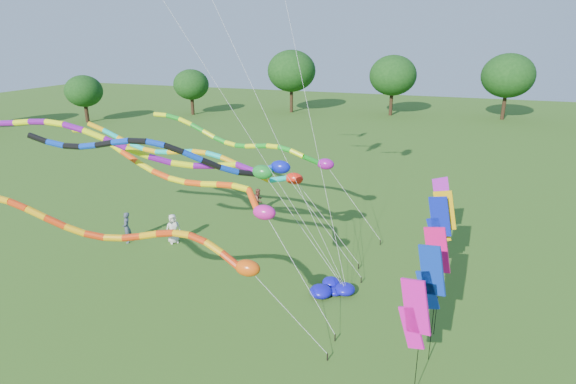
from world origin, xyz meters
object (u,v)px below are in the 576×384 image
(person_b, at_px, (127,228))
(person_c, at_px, (258,200))
(tube_kite_orange, at_px, (181,175))
(blue_nylon_heap, at_px, (341,292))
(person_a, at_px, (173,229))
(tube_kite_red, at_px, (157,242))

(person_b, bearing_deg, person_c, 110.40)
(tube_kite_orange, height_order, blue_nylon_heap, tube_kite_orange)
(person_a, bearing_deg, blue_nylon_heap, -61.98)
(person_c, bearing_deg, blue_nylon_heap, -134.02)
(tube_kite_orange, distance_m, person_b, 7.72)
(person_a, xyz_separation_m, person_b, (-2.51, -0.81, 0.04))
(blue_nylon_heap, distance_m, person_b, 13.01)
(tube_kite_orange, height_order, person_c, tube_kite_orange)
(blue_nylon_heap, xyz_separation_m, person_a, (-10.35, 2.63, 0.62))
(person_a, bearing_deg, tube_kite_red, -107.90)
(person_b, bearing_deg, blue_nylon_heap, 48.37)
(tube_kite_red, bearing_deg, tube_kite_orange, 102.80)
(person_a, distance_m, person_c, 6.74)
(tube_kite_orange, relative_size, person_a, 8.87)
(tube_kite_orange, relative_size, blue_nylon_heap, 10.31)
(person_c, bearing_deg, person_b, 148.72)
(tube_kite_red, xyz_separation_m, tube_kite_orange, (-1.24, 3.95, 1.38))
(tube_kite_red, xyz_separation_m, person_a, (-4.37, 7.61, -3.09))
(person_a, relative_size, person_b, 0.96)
(tube_kite_orange, relative_size, person_b, 8.49)
(tube_kite_red, xyz_separation_m, person_c, (-1.76, 13.83, -3.14))
(tube_kite_red, relative_size, person_c, 7.99)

